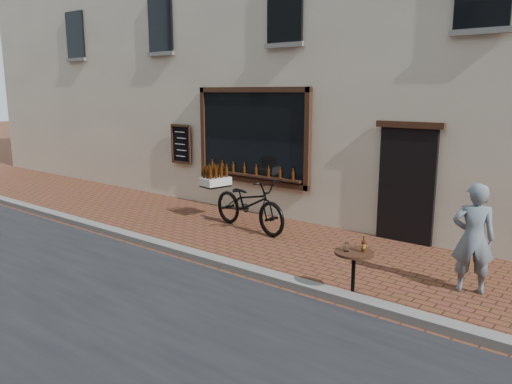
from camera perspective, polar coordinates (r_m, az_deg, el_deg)
The scene contains 6 objects.
ground at distance 8.38m, azimuth -5.33°, elevation -8.65°, with size 90.00×90.00×0.00m, color brown.
kerb at distance 8.49m, azimuth -4.40°, elevation -7.92°, with size 90.00×0.25×0.12m, color slate.
shop_building at distance 13.49m, azimuth 15.06°, elevation 20.13°, with size 28.00×6.20×10.00m.
cargo_bicycle at distance 10.49m, azimuth -0.93°, elevation -1.22°, with size 2.54×1.11×1.20m.
bistro_table at distance 7.12m, azimuth 11.11°, elevation -8.21°, with size 0.55×0.55×0.94m.
pedestrian at distance 7.79m, azimuth 23.57°, elevation -4.88°, with size 0.59×0.39×1.62m, color slate.
Camera 1 is at (5.50, -5.63, 2.86)m, focal length 35.00 mm.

